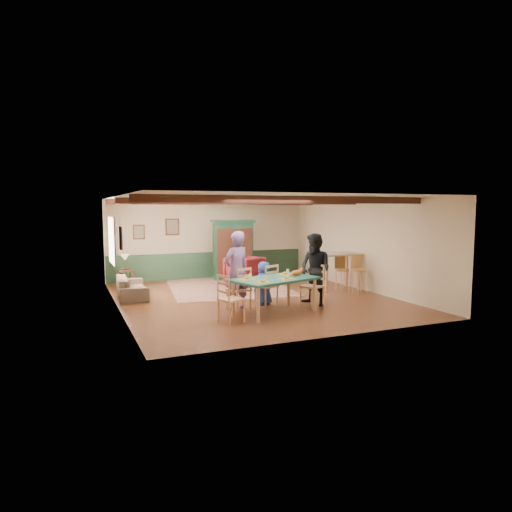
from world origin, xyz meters
name	(u,v)px	position (x,y,z in m)	size (l,w,h in m)	color
floor	(253,298)	(0.00, 0.00, 0.00)	(8.00, 8.00, 0.00)	#572A18
wall_back	(209,239)	(0.00, 4.00, 1.35)	(7.00, 0.02, 2.70)	beige
wall_left	(117,254)	(-3.50, 0.00, 1.35)	(0.02, 8.00, 2.70)	beige
wall_right	(362,245)	(3.50, 0.00, 1.35)	(0.02, 8.00, 2.70)	beige
ceiling	(253,198)	(0.00, 0.00, 2.70)	(7.00, 8.00, 0.02)	white
wainscot_back	(210,265)	(0.00, 3.98, 0.45)	(6.95, 0.03, 0.90)	#203B27
ceiling_beam_front	(293,200)	(0.00, -2.30, 2.61)	(6.95, 0.16, 0.16)	black
ceiling_beam_mid	(248,201)	(0.00, 0.40, 2.61)	(6.95, 0.16, 0.16)	black
ceiling_beam_back	(218,202)	(0.00, 3.00, 2.61)	(6.95, 0.16, 0.16)	black
window_left	(111,240)	(-3.47, 1.70, 1.55)	(0.06, 1.60, 1.30)	white
picture_left_wall	(121,238)	(-3.47, -0.60, 1.75)	(0.04, 0.42, 0.52)	gray
picture_back_a	(172,227)	(-1.30, 3.97, 1.80)	(0.45, 0.04, 0.55)	gray
picture_back_b	(139,232)	(-2.40, 3.97, 1.65)	(0.38, 0.04, 0.48)	gray
dining_table	(275,296)	(-0.22, -1.83, 0.41)	(1.97, 1.09, 0.82)	#1C584D
dining_chair_far_left	(239,289)	(-0.87, -1.21, 0.52)	(0.46, 0.48, 1.04)	tan
dining_chair_far_right	(266,285)	(-0.04, -0.94, 0.52)	(0.46, 0.48, 1.04)	tan
dining_chair_end_left	(231,298)	(-1.42, -2.20, 0.52)	(0.46, 0.48, 1.04)	tan
dining_chair_end_right	(312,285)	(0.98, -1.45, 0.52)	(0.46, 0.48, 1.04)	tan
person_man	(236,271)	(-0.90, -1.12, 0.94)	(0.69, 0.45, 1.88)	slate
person_woman	(315,270)	(1.08, -1.42, 0.90)	(0.88, 0.68, 1.80)	black
person_child	(264,283)	(-0.07, -0.86, 0.55)	(0.54, 0.35, 1.10)	#2845A3
cat	(297,272)	(0.39, -1.75, 0.92)	(0.39, 0.15, 0.20)	#C26222
place_setting_near_left	(263,280)	(-0.71, -2.27, 0.87)	(0.44, 0.33, 0.11)	gold
place_setting_near_center	(286,277)	(-0.03, -2.05, 0.87)	(0.44, 0.33, 0.11)	gold
place_setting_far_left	(247,277)	(-0.87, -1.75, 0.87)	(0.44, 0.33, 0.11)	gold
place_setting_far_right	(285,272)	(0.27, -1.38, 0.87)	(0.44, 0.33, 0.11)	gold
area_rug	(228,287)	(-0.06, 1.94, 0.01)	(3.47, 4.12, 0.01)	tan
armoire	(233,250)	(0.59, 3.26, 1.02)	(1.44, 0.57, 2.03)	#143221
armchair	(244,271)	(0.55, 2.09, 0.45)	(0.97, 1.00, 0.91)	#490E15
sofa	(132,287)	(-3.00, 1.45, 0.28)	(1.91, 0.75, 0.56)	#44372B
end_table	(126,279)	(-2.96, 3.12, 0.27)	(0.44, 0.44, 0.54)	black
table_lamp	(125,262)	(-2.96, 3.12, 0.78)	(0.27, 0.27, 0.49)	beige
counter_table	(337,272)	(2.79, 0.23, 0.55)	(1.32, 0.77, 1.10)	#BCA992
bar_stool_left	(343,274)	(2.79, -0.06, 0.51)	(0.36, 0.40, 1.02)	#AC7D43
bar_stool_right	(360,274)	(3.05, -0.54, 0.55)	(0.39, 0.43, 1.10)	#AC7D43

